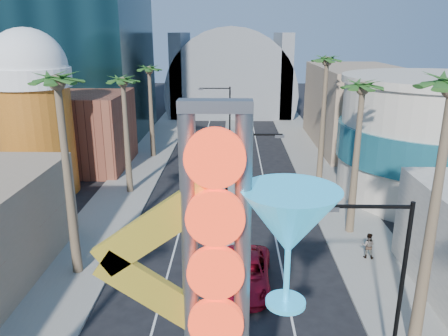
% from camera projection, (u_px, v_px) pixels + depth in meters
% --- Properties ---
extents(sidewalk_west, '(5.00, 100.00, 0.15)m').
position_uv_depth(sidewalk_west, '(137.00, 175.00, 44.81)').
color(sidewalk_west, gray).
rests_on(sidewalk_west, ground).
extents(sidewalk_east, '(5.00, 100.00, 0.15)m').
position_uv_depth(sidewalk_east, '(322.00, 176.00, 44.41)').
color(sidewalk_east, gray).
rests_on(sidewalk_east, ground).
extents(median, '(1.60, 84.00, 0.15)m').
position_uv_depth(median, '(229.00, 167.00, 47.47)').
color(median, gray).
rests_on(median, ground).
extents(brick_filler_west, '(10.00, 10.00, 8.00)m').
position_uv_depth(brick_filler_west, '(80.00, 131.00, 46.64)').
color(brick_filler_west, brown).
rests_on(brick_filler_west, ground).
extents(filler_east, '(10.00, 20.00, 10.00)m').
position_uv_depth(filler_east, '(356.00, 107.00, 55.21)').
color(filler_east, '#9D8465').
rests_on(filler_east, ground).
extents(beer_mug, '(7.00, 7.00, 14.50)m').
position_uv_depth(beer_mug, '(33.00, 107.00, 37.88)').
color(beer_mug, '#A95216').
rests_on(beer_mug, ground).
extents(turquoise_building, '(16.60, 16.60, 10.60)m').
position_uv_depth(turquoise_building, '(435.00, 138.00, 37.92)').
color(turquoise_building, '#B4AA98').
rests_on(turquoise_building, ground).
extents(canopy, '(22.00, 16.00, 22.00)m').
position_uv_depth(canopy, '(231.00, 89.00, 78.66)').
color(canopy, slate).
rests_on(canopy, ground).
extents(neon_sign, '(6.53, 2.60, 12.55)m').
position_uv_depth(neon_sign, '(246.00, 293.00, 11.86)').
color(neon_sign, gray).
rests_on(neon_sign, ground).
extents(streetlight_0, '(3.79, 0.25, 8.00)m').
position_uv_depth(streetlight_0, '(235.00, 178.00, 28.85)').
color(streetlight_0, black).
rests_on(streetlight_0, ground).
extents(streetlight_1, '(3.79, 0.25, 8.00)m').
position_uv_depth(streetlight_1, '(225.00, 113.00, 51.78)').
color(streetlight_1, black).
rests_on(streetlight_1, ground).
extents(streetlight_2, '(3.45, 0.25, 8.00)m').
position_uv_depth(streetlight_2, '(391.00, 276.00, 17.28)').
color(streetlight_2, black).
rests_on(streetlight_2, ground).
extents(palm_1, '(2.40, 2.40, 12.70)m').
position_uv_depth(palm_1, '(58.00, 95.00, 23.46)').
color(palm_1, brown).
rests_on(palm_1, ground).
extents(palm_2, '(2.40, 2.40, 11.20)m').
position_uv_depth(palm_2, '(123.00, 88.00, 37.23)').
color(palm_2, brown).
rests_on(palm_2, ground).
extents(palm_3, '(2.40, 2.40, 11.20)m').
position_uv_depth(palm_3, '(149.00, 75.00, 48.68)').
color(palm_3, brown).
rests_on(palm_3, ground).
extents(palm_6, '(2.40, 2.40, 11.70)m').
position_uv_depth(palm_6, '(362.00, 97.00, 29.08)').
color(palm_6, brown).
rests_on(palm_6, ground).
extents(palm_7, '(2.40, 2.40, 12.70)m').
position_uv_depth(palm_7, '(326.00, 69.00, 40.26)').
color(palm_7, brown).
rests_on(palm_7, ground).
extents(red_pickup, '(3.18, 6.22, 1.68)m').
position_uv_depth(red_pickup, '(246.00, 273.00, 25.09)').
color(red_pickup, '#AB0D24').
rests_on(red_pickup, ground).
extents(pedestrian_b, '(0.98, 0.86, 1.70)m').
position_uv_depth(pedestrian_b, '(368.00, 246.00, 27.96)').
color(pedestrian_b, gray).
rests_on(pedestrian_b, sidewalk_east).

